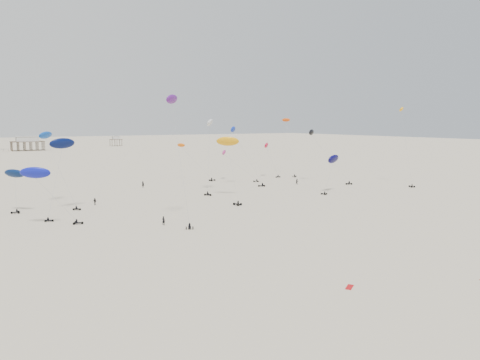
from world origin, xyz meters
TOP-DOWN VIEW (x-y plane):
  - ground_plane at (0.00, 200.00)m, footprint 900.00×900.00m
  - pavilion_main at (-10.00, 350.00)m, footprint 21.00×13.00m
  - pavilion_small at (60.00, 380.00)m, footprint 9.00×7.00m
  - rig_0 at (-33.59, 118.95)m, footprint 7.29×16.32m
  - rig_1 at (67.16, 99.11)m, footprint 7.49×11.87m
  - rig_2 at (49.21, 117.34)m, footprint 7.91×15.74m
  - rig_3 at (52.60, 138.64)m, footprint 7.05×14.15m
  - rig_4 at (7.99, 117.38)m, footprint 7.95×11.47m
  - rig_5 at (-15.99, 85.51)m, footprint 4.51×13.16m
  - rig_6 at (-33.06, 109.32)m, footprint 9.49×14.38m
  - rig_7 at (17.04, 142.47)m, footprint 9.04×12.46m
  - rig_8 at (7.51, 105.73)m, footprint 9.17×17.05m
  - rig_9 at (26.29, 136.75)m, footprint 9.05×13.35m
  - rig_11 at (42.50, 137.90)m, footprint 5.42×6.93m
  - rig_12 at (-42.23, 113.30)m, footprint 5.30×5.88m
  - rig_13 at (-39.59, 96.01)m, footprint 11.02×6.61m
  - rig_14 at (37.17, 98.94)m, footprint 9.90×6.29m
  - rig_15 at (22.90, 124.52)m, footprint 8.29×11.76m
  - spectator_0 at (-19.69, 84.00)m, footprint 0.85×0.89m
  - spectator_1 at (38.66, 116.55)m, footprint 1.15×0.84m
  - spectator_2 at (-25.34, 112.85)m, footprint 1.24×0.80m
  - spectator_3 at (-5.22, 135.55)m, footprint 0.99×1.00m
  - grounded_kite_b at (-13.74, 40.42)m, footprint 1.89×1.58m

SIDE VIEW (x-z plane):
  - ground_plane at x=0.00m, z-range 0.00..0.00m
  - spectator_0 at x=-19.69m, z-range -1.01..1.01m
  - spectator_1 at x=38.66m, z-range -1.05..1.05m
  - spectator_2 at x=-25.34m, z-range -0.98..0.98m
  - spectator_3 at x=-5.22m, z-range -1.14..1.14m
  - grounded_kite_b at x=-13.74m, z-range -0.04..0.04m
  - pavilion_small at x=60.00m, z-range -0.51..7.49m
  - pavilion_main at x=-10.00m, z-range -0.68..9.12m
  - rig_7 at x=17.04m, z-range -2.61..13.30m
  - rig_12 at x=-42.23m, z-range 2.48..12.25m
  - rig_9 at x=26.29m, z-range 0.10..14.68m
  - rig_14 at x=37.17m, z-range 2.96..14.32m
  - rig_13 at x=-39.59m, z-range 2.92..15.20m
  - rig_11 at x=42.50m, z-range 3.02..15.47m
  - rig_3 at x=52.60m, z-range -0.18..22.64m
  - rig_2 at x=49.21m, z-range 1.69..21.87m
  - rig_15 at x=22.90m, z-range 2.84..21.92m
  - rig_8 at x=7.51m, z-range 3.21..22.04m
  - rig_0 at x=-33.59m, z-range 3.64..23.72m
  - rig_6 at x=-33.06m, z-range 4.53..22.90m
  - rig_1 at x=67.16m, z-range 3.04..27.98m
  - rig_4 at x=7.99m, z-range 5.28..26.30m
  - rig_5 at x=-15.99m, z-range 4.73..30.23m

